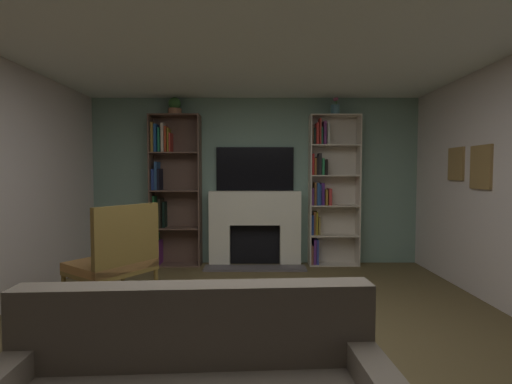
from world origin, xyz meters
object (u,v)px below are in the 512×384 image
object	(u,v)px
bookshelf_left	(171,189)
armchair	(118,258)
fireplace	(256,225)
tv	(256,169)
bookshelf_right	(329,189)
vase_with_flowers	(337,108)
potted_plant	(176,107)

from	to	relation	value
bookshelf_left	armchair	world-z (taller)	bookshelf_left
fireplace	bookshelf_left	world-z (taller)	bookshelf_left
tv	bookshelf_right	distance (m)	1.13
fireplace	vase_with_flowers	xyz separation A→B (m)	(1.18, -0.02, 1.74)
bookshelf_right	tv	bearing A→B (deg)	176.58
fireplace	bookshelf_right	bearing A→B (deg)	1.55
tv	armchair	size ratio (longest dim) A/B	1.08
fireplace	potted_plant	bearing A→B (deg)	-178.76
fireplace	vase_with_flowers	world-z (taller)	vase_with_flowers
bookshelf_left	armchair	distance (m)	2.01
bookshelf_right	potted_plant	xyz separation A→B (m)	(-2.27, -0.06, 1.21)
tv	potted_plant	xyz separation A→B (m)	(-1.18, -0.12, 0.91)
fireplace	armchair	xyz separation A→B (m)	(-1.36, -1.90, -0.05)
fireplace	bookshelf_left	size ratio (longest dim) A/B	0.65
armchair	tv	bearing A→B (deg)	55.73
bookshelf_left	bookshelf_right	world-z (taller)	same
bookshelf_right	potted_plant	world-z (taller)	potted_plant
bookshelf_left	potted_plant	bearing A→B (deg)	-25.86
bookshelf_left	armchair	xyz separation A→B (m)	(-0.08, -1.92, -0.59)
tv	bookshelf_left	xyz separation A→B (m)	(-1.28, -0.07, -0.31)
vase_with_flowers	bookshelf_right	bearing A→B (deg)	150.30
potted_plant	armchair	xyz separation A→B (m)	(-0.18, -1.88, -1.82)
tv	vase_with_flowers	bearing A→B (deg)	-5.75
potted_plant	bookshelf_right	bearing A→B (deg)	1.39
tv	armchair	world-z (taller)	tv
vase_with_flowers	tv	bearing A→B (deg)	174.25
tv	potted_plant	size ratio (longest dim) A/B	4.60
bookshelf_left	bookshelf_right	bearing A→B (deg)	0.20
potted_plant	fireplace	bearing A→B (deg)	1.24
tv	bookshelf_right	world-z (taller)	bookshelf_right
tv	bookshelf_left	size ratio (longest dim) A/B	0.52
bookshelf_left	bookshelf_right	xyz separation A→B (m)	(2.37, 0.01, 0.01)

